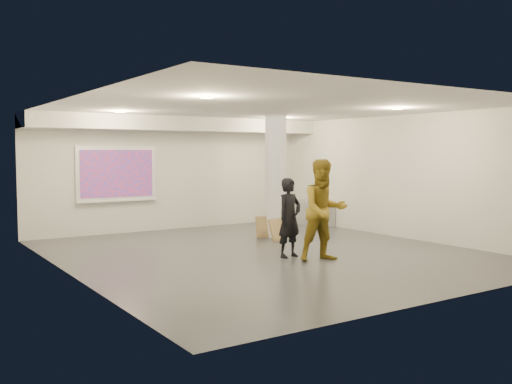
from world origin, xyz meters
TOP-DOWN VIEW (x-y plane):
  - floor at (0.00, 0.00)m, footprint 8.00×9.00m
  - ceiling at (0.00, 0.00)m, footprint 8.00×9.00m
  - wall_back at (0.00, 4.50)m, footprint 8.00×0.01m
  - wall_front at (0.00, -4.50)m, footprint 8.00×0.01m
  - wall_left at (-4.00, 0.00)m, footprint 0.01×9.00m
  - wall_right at (4.00, 0.00)m, footprint 0.01×9.00m
  - soffit_band at (0.00, 3.95)m, footprint 8.00×1.10m
  - downlight_nw at (-2.20, 2.50)m, footprint 0.22×0.22m
  - downlight_ne at (2.20, 2.50)m, footprint 0.22×0.22m
  - downlight_sw at (-2.20, -1.50)m, footprint 0.22×0.22m
  - downlight_se at (2.20, -1.50)m, footprint 0.22×0.22m
  - column at (1.50, 1.80)m, footprint 0.52×0.52m
  - projection_screen at (-1.60, 4.45)m, footprint 2.10×0.13m
  - credenza at (3.72, 3.00)m, footprint 0.52×1.23m
  - papers_stack at (3.68, 2.79)m, footprint 0.31×0.37m
  - postit_pad at (3.72, 2.71)m, footprint 0.24×0.29m
  - cardboard_back at (1.20, 1.80)m, footprint 0.50×0.24m
  - cardboard_front at (1.17, 1.26)m, footprint 0.53×0.35m
  - woman at (0.12, -0.62)m, footprint 0.63×0.47m
  - man at (0.45, -1.29)m, footprint 1.10×0.95m

SIDE VIEW (x-z plane):
  - floor at x=0.00m, z-range -0.01..0.01m
  - cardboard_front at x=1.17m, z-range 0.00..0.52m
  - cardboard_back at x=1.20m, z-range 0.00..0.53m
  - credenza at x=3.72m, z-range 0.00..0.72m
  - papers_stack at x=3.68m, z-range 0.72..0.74m
  - postit_pad at x=3.72m, z-range 0.72..0.74m
  - woman at x=0.12m, z-range 0.00..1.58m
  - man at x=0.45m, z-range 0.00..1.96m
  - wall_back at x=0.00m, z-range 0.00..3.00m
  - wall_front at x=0.00m, z-range 0.00..3.00m
  - wall_left at x=-4.00m, z-range 0.00..3.00m
  - wall_right at x=4.00m, z-range 0.00..3.00m
  - column at x=1.50m, z-range 0.00..3.00m
  - projection_screen at x=-1.60m, z-range 0.82..2.24m
  - soffit_band at x=0.00m, z-range 2.64..3.00m
  - downlight_nw at x=-2.20m, z-range 2.97..2.99m
  - downlight_ne at x=2.20m, z-range 2.97..2.99m
  - downlight_sw at x=-2.20m, z-range 2.97..2.99m
  - downlight_se at x=2.20m, z-range 2.97..2.99m
  - ceiling at x=0.00m, z-range 3.00..3.00m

